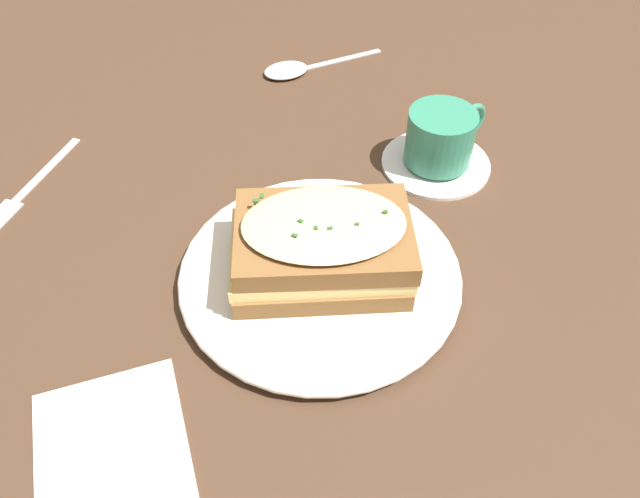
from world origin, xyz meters
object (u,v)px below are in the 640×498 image
at_px(napkin, 111,451).
at_px(spoon, 293,69).
at_px(teacup_with_saucer, 440,143).
at_px(fork, 14,201).
at_px(dinner_plate, 320,274).
at_px(sandwich, 322,246).

bearing_deg(napkin, spoon, -52.50).
height_order(teacup_with_saucer, fork, teacup_with_saucer).
relative_size(dinner_plate, napkin, 1.92).
bearing_deg(spoon, teacup_with_saucer, -163.87).
bearing_deg(sandwich, spoon, -33.93).
height_order(dinner_plate, sandwich, sandwich).
bearing_deg(teacup_with_saucer, sandwich, -164.96).
bearing_deg(dinner_plate, napkin, 97.47).
xyz_separation_m(sandwich, teacup_with_saucer, (0.05, -0.21, -0.02)).
bearing_deg(sandwich, dinner_plate, 81.97).
bearing_deg(napkin, dinner_plate, -82.53).
height_order(spoon, napkin, spoon).
bearing_deg(sandwich, napkin, 97.35).
relative_size(spoon, napkin, 1.27).
bearing_deg(teacup_with_saucer, spoon, 92.99).
bearing_deg(teacup_with_saucer, dinner_plate, -165.12).
relative_size(fork, napkin, 1.21).
bearing_deg(sandwich, teacup_with_saucer, -77.23).
height_order(dinner_plate, napkin, dinner_plate).
height_order(sandwich, fork, sandwich).
xyz_separation_m(teacup_with_saucer, spoon, (0.26, 0.00, -0.02)).
distance_m(spoon, napkin, 0.54).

